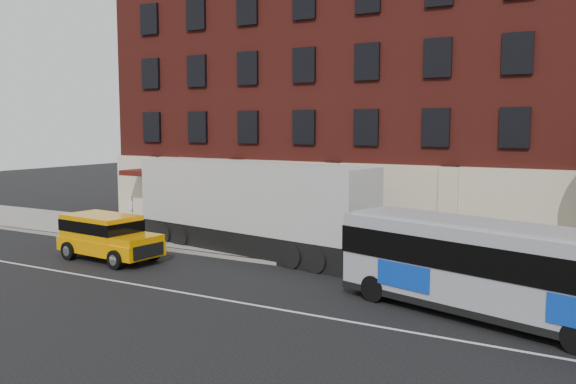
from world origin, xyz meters
The scene contains 9 objects.
ground centered at (0.00, 0.00, 0.00)m, with size 120.00×120.00×0.00m, color black.
sidewalk centered at (0.00, 9.00, 0.07)m, with size 60.00×6.00×0.15m, color gray.
kerb centered at (0.00, 6.00, 0.07)m, with size 60.00×0.25×0.15m, color gray.
lane_line centered at (0.00, 0.50, 0.01)m, with size 60.00×0.12×0.01m, color silver.
building centered at (-0.01, 16.92, 7.58)m, with size 30.00×12.10×15.00m.
sign_pole centered at (-8.50, 6.15, 1.45)m, with size 0.30×0.20×2.50m.
city_bus centered at (10.21, 2.72, 1.68)m, with size 11.35×5.39×3.05m.
yellow_suv centered at (-7.12, 3.11, 1.16)m, with size 5.39×2.69×2.02m.
shipping_container centered at (-2.32, 7.60, 2.13)m, with size 13.16×4.72×4.30m.
Camera 1 is at (13.46, -16.35, 6.05)m, focal length 38.06 mm.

